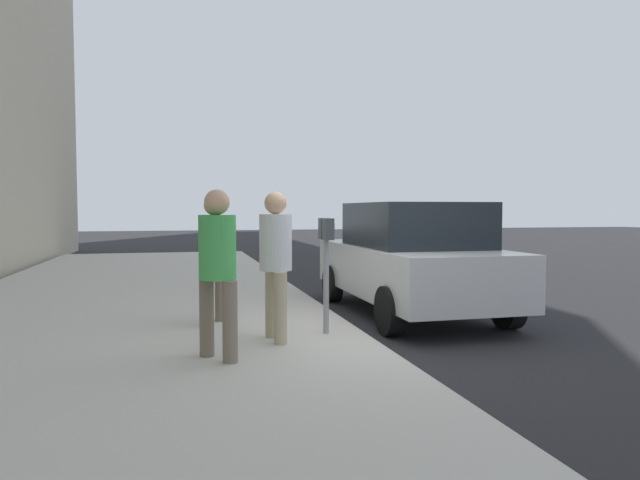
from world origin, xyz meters
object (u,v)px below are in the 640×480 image
pedestrian_bystander (218,261)px  parked_sedan_near (411,258)px  parking_meter (326,251)px  pedestrian_at_meter (276,254)px  parking_officer (214,250)px

pedestrian_bystander → parked_sedan_near: 4.12m
parking_meter → pedestrian_bystander: (-0.91, 1.36, -0.01)m
pedestrian_at_meter → parked_sedan_near: (1.92, -2.48, -0.26)m
parked_sedan_near → parking_meter: bearing=132.8°
parking_meter → pedestrian_bystander: 1.64m
pedestrian_bystander → parked_sedan_near: (2.60, -3.19, -0.26)m
pedestrian_at_meter → parking_meter: bearing=12.8°
parking_meter → parked_sedan_near: 2.50m
parking_officer → pedestrian_at_meter: bearing=-31.9°
parking_meter → pedestrian_at_meter: size_ratio=0.82×
parking_officer → parked_sedan_near: (0.75, -3.11, -0.24)m
pedestrian_bystander → parking_officer: size_ratio=1.01×
parking_meter → pedestrian_bystander: pedestrian_bystander is taller
parking_meter → pedestrian_at_meter: pedestrian_at_meter is taller
parking_meter → parking_officer: (0.94, 1.29, -0.03)m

